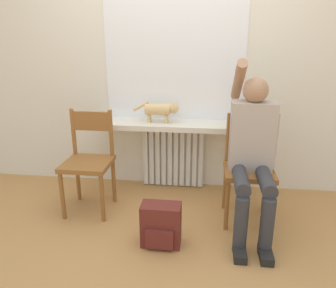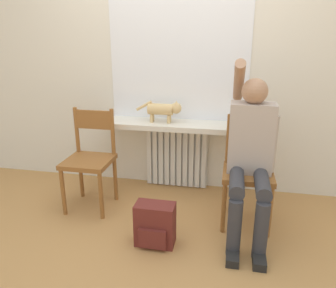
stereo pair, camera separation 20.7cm
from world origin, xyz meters
name	(u,v)px [view 1 (the left image)]	position (x,y,z in m)	size (l,w,h in m)	color
ground_plane	(156,253)	(0.00, 0.00, 0.00)	(12.00, 12.00, 0.00)	#B27F47
wall_with_window	(175,51)	(0.00, 1.23, 1.35)	(7.00, 0.06, 2.70)	silver
radiator	(173,155)	(0.00, 1.15, 0.33)	(0.62, 0.08, 0.66)	silver
windowsill	(172,125)	(0.00, 1.03, 0.68)	(1.38, 0.34, 0.05)	silver
window_glass	(174,57)	(0.00, 1.20, 1.30)	(1.33, 0.01, 1.19)	white
chair_left	(89,160)	(-0.68, 0.59, 0.46)	(0.40, 0.40, 0.88)	brown
chair_right	(249,167)	(0.68, 0.59, 0.46)	(0.40, 0.40, 0.88)	brown
person	(253,148)	(0.68, 0.47, 0.67)	(0.36, 1.02, 1.34)	#333338
cat	(162,109)	(-0.10, 1.02, 0.83)	(0.44, 0.11, 0.21)	#DBB77A
backpack	(161,225)	(0.02, 0.12, 0.16)	(0.29, 0.19, 0.33)	maroon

